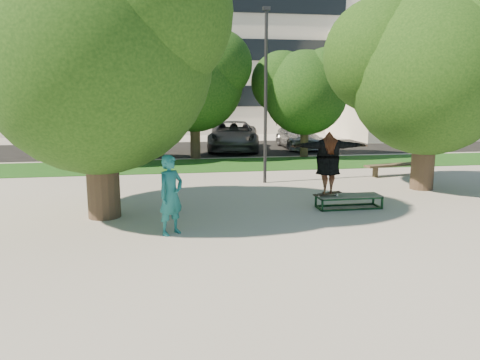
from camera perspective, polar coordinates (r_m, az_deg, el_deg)
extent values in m
plane|color=gray|center=(12.08, 3.58, -4.86)|extent=(120.00, 120.00, 0.00)
cube|color=#144413|center=(21.39, 0.41, 1.93)|extent=(30.00, 4.00, 0.02)
cube|color=black|center=(27.65, -3.99, 3.84)|extent=(40.00, 8.00, 0.01)
cylinder|color=#38281E|center=(12.53, -16.51, 2.76)|extent=(0.84, 0.84, 3.20)
sphere|color=#16370F|center=(12.46, -17.11, 14.08)|extent=(5.80, 5.80, 5.80)
sphere|color=#16370F|center=(13.63, -23.11, 16.44)|extent=(4.35, 4.35, 4.35)
sphere|color=#16370F|center=(11.91, -11.16, 19.45)|extent=(4.06, 4.06, 4.06)
cylinder|color=#38281E|center=(16.84, 21.54, 3.99)|extent=(0.76, 0.76, 3.00)
sphere|color=#16370F|center=(16.77, 22.07, 11.75)|extent=(5.20, 5.20, 5.20)
sphere|color=#16370F|center=(16.87, 16.91, 14.26)|extent=(3.90, 3.90, 3.90)
sphere|color=#16370F|center=(17.03, 26.69, 14.46)|extent=(3.64, 3.64, 3.64)
cylinder|color=#38281E|center=(22.73, -19.34, 5.38)|extent=(0.44, 0.44, 2.80)
sphere|color=black|center=(22.66, -19.65, 10.57)|extent=(4.40, 4.40, 4.40)
sphere|color=black|center=(23.53, -22.15, 11.73)|extent=(3.30, 3.30, 3.30)
sphere|color=black|center=(22.10, -17.39, 12.71)|extent=(3.08, 3.08, 3.08)
cylinder|color=#38281E|center=(23.45, -5.50, 6.30)|extent=(0.50, 0.50, 3.00)
sphere|color=black|center=(23.40, -5.60, 11.73)|extent=(4.80, 4.80, 4.80)
sphere|color=black|center=(24.08, -8.68, 13.06)|extent=(3.60, 3.60, 3.60)
sphere|color=black|center=(23.06, -2.79, 13.88)|extent=(3.36, 3.36, 3.36)
cylinder|color=#38281E|center=(24.01, 7.87, 5.87)|extent=(0.40, 0.40, 2.60)
sphere|color=black|center=(23.94, 7.99, 10.48)|extent=(4.20, 4.20, 4.20)
sphere|color=black|center=(24.26, 5.15, 11.78)|extent=(3.15, 3.15, 3.15)
sphere|color=black|center=(23.85, 10.56, 12.17)|extent=(2.94, 2.94, 2.94)
cylinder|color=#2D2D30|center=(16.74, 3.14, 9.82)|extent=(0.12, 0.12, 6.00)
cube|color=#2D2D30|center=(16.99, 3.25, 20.16)|extent=(0.25, 0.15, 0.12)
cube|color=silver|center=(43.60, -9.04, 16.69)|extent=(30.00, 14.00, 16.00)
cube|color=black|center=(36.28, -8.66, 10.07)|extent=(27.60, 0.12, 1.60)
cube|color=black|center=(36.43, -8.82, 15.58)|extent=(27.60, 0.12, 1.60)
cube|color=beige|center=(39.24, 22.63, 10.88)|extent=(15.00, 10.00, 8.00)
cube|color=#475147|center=(13.54, 13.14, -1.86)|extent=(1.80, 0.60, 0.03)
cylinder|color=white|center=(13.13, 9.57, -1.92)|extent=(0.06, 0.03, 0.06)
cylinder|color=white|center=(13.28, 9.34, -1.78)|extent=(0.06, 0.03, 0.06)
cylinder|color=white|center=(13.32, 11.77, -1.82)|extent=(0.06, 0.03, 0.06)
cylinder|color=white|center=(13.46, 11.52, -1.68)|extent=(0.06, 0.03, 0.06)
cube|color=black|center=(13.29, 10.56, -1.63)|extent=(0.78, 0.20, 0.10)
imported|color=#4E3821|center=(13.13, 10.69, 2.08)|extent=(2.18, 0.87, 1.72)
imported|color=#1C6A6B|center=(10.75, -8.43, -1.82)|extent=(0.80, 0.77, 1.84)
cube|color=#4C402E|center=(18.87, 16.17, 0.96)|extent=(0.18, 0.18, 0.41)
cube|color=#4C402E|center=(20.32, 21.17, 1.32)|extent=(0.18, 0.18, 0.41)
cube|color=#4C402E|center=(19.54, 18.80, 1.80)|extent=(3.08, 1.06, 0.08)
imported|color=#AAAAAF|center=(26.44, -20.96, 4.55)|extent=(2.01, 4.63, 1.55)
imported|color=black|center=(25.65, -14.80, 4.76)|extent=(2.54, 5.00, 1.57)
imported|color=#5C5C61|center=(26.75, -0.78, 5.40)|extent=(3.69, 6.29, 1.64)
imported|color=#9E9FA3|center=(27.96, 7.12, 5.31)|extent=(2.10, 4.92, 1.41)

